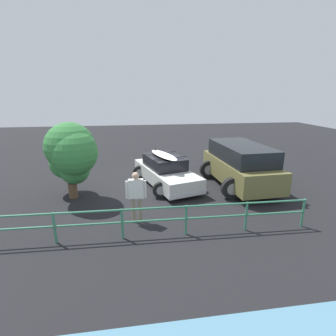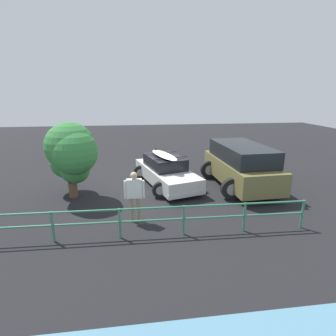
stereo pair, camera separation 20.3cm
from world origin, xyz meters
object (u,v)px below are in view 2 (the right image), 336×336
at_px(bush_near_left, 71,153).
at_px(suv_car, 241,165).
at_px(sedan_car, 166,171).
at_px(person_bystander, 134,192).

bearing_deg(bush_near_left, suv_car, -176.53).
bearing_deg(suv_car, sedan_car, -10.84).
xyz_separation_m(suv_car, bush_near_left, (6.90, 0.42, 0.82)).
bearing_deg(person_bystander, sedan_car, -112.70).
bearing_deg(suv_car, bush_near_left, 3.47).
relative_size(person_bystander, bush_near_left, 0.56).
relative_size(suv_car, person_bystander, 2.81).
xyz_separation_m(suv_car, person_bystander, (4.58, 2.71, 0.03)).
bearing_deg(sedan_car, bush_near_left, 15.52).
relative_size(suv_car, bush_near_left, 1.56).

